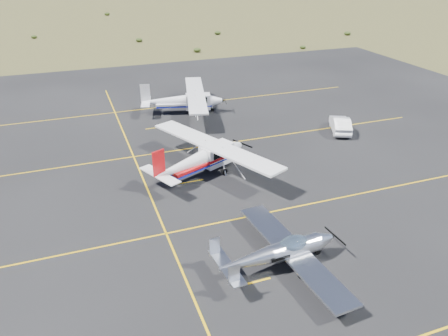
{
  "coord_description": "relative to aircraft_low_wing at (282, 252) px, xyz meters",
  "views": [
    {
      "loc": [
        -9.98,
        -18.58,
        14.7
      ],
      "look_at": [
        -1.08,
        5.75,
        1.6
      ],
      "focal_mm": 35.0,
      "sensor_mm": 36.0,
      "label": 1
    }
  ],
  "objects": [
    {
      "name": "aircraft_cessna",
      "position": [
        -0.69,
        11.16,
        0.42
      ],
      "size": [
        8.87,
        11.73,
        3.08
      ],
      "rotation": [
        0.0,
        0.0,
        0.42
      ],
      "color": "white",
      "rests_on": "apron"
    },
    {
      "name": "aircraft_low_wing",
      "position": [
        0.0,
        0.0,
        0.0
      ],
      "size": [
        6.59,
        9.17,
        1.99
      ],
      "rotation": [
        0.0,
        0.0,
        0.08
      ],
      "color": "silver",
      "rests_on": "apron"
    },
    {
      "name": "ground",
      "position": [
        1.13,
        2.87,
        -0.95
      ],
      "size": [
        1600.0,
        1600.0,
        0.0
      ],
      "primitive_type": "plane",
      "color": "#383D1C",
      "rests_on": "ground"
    },
    {
      "name": "sedan",
      "position": [
        13.35,
        14.86,
        -0.26
      ],
      "size": [
        3.07,
        4.38,
        1.37
      ],
      "primitive_type": "imported",
      "rotation": [
        0.0,
        0.0,
        2.71
      ],
      "color": "white",
      "rests_on": "apron"
    },
    {
      "name": "apron",
      "position": [
        1.13,
        9.87,
        -0.95
      ],
      "size": [
        72.0,
        72.0,
        0.02
      ],
      "primitive_type": "cube",
      "color": "black",
      "rests_on": "ground"
    },
    {
      "name": "aircraft_plain",
      "position": [
        1.59,
        24.38,
        0.39
      ],
      "size": [
        7.77,
        11.93,
        3.02
      ],
      "rotation": [
        0.0,
        0.0,
        -0.24
      ],
      "color": "silver",
      "rests_on": "apron"
    }
  ]
}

